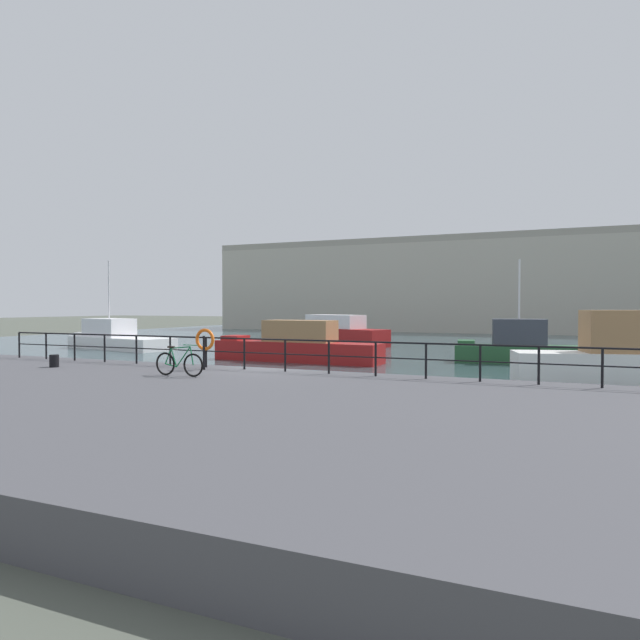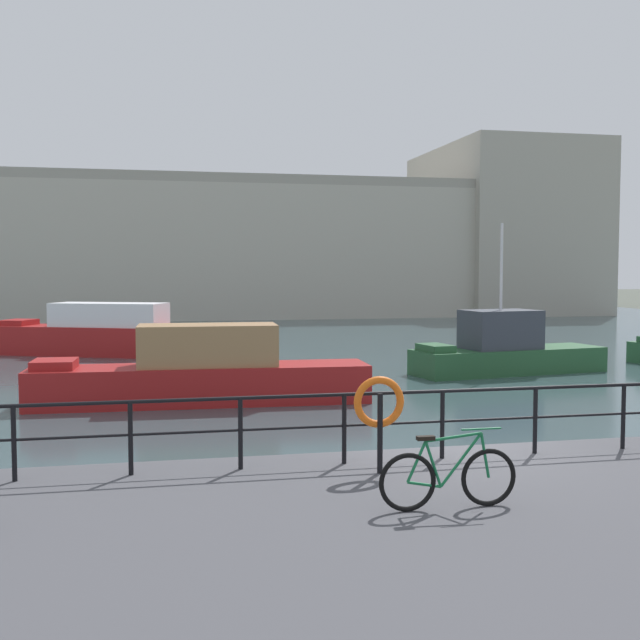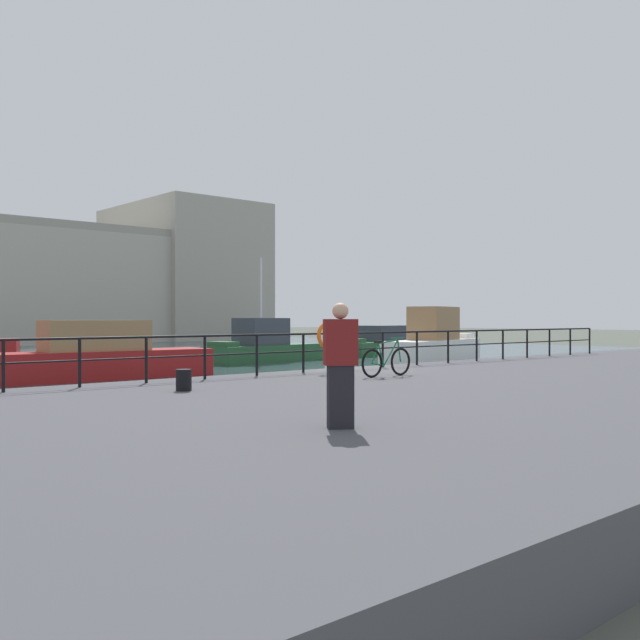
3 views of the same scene
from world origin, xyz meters
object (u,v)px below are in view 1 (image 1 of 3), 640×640
Objects in this scene: moored_harbor_tender at (297,346)px; moored_red_daysailer at (117,338)px; mooring_bollard at (54,361)px; moored_small_launch at (333,332)px; harbor_building at (535,284)px; moored_green_narrowboat at (523,347)px; moored_white_yacht at (623,359)px; life_ring_stand at (205,341)px; parked_bicycle at (179,364)px.

moored_red_daysailer is at bearing -9.54° from moored_harbor_tender.
moored_red_daysailer is 19.72m from mooring_bollard.
moored_harbor_tender is 13.51m from moored_small_launch.
moored_harbor_tender is at bearing -102.46° from harbor_building.
moored_green_narrowboat is 26.43m from moored_red_daysailer.
moored_green_narrowboat is 21.92m from mooring_bollard.
moored_white_yacht is 5.48× the size of life_ring_stand.
moored_white_yacht is at bearing -83.13° from harbor_building.
moored_green_narrowboat is 16.94m from moored_small_launch.
mooring_bollard is at bearing -170.31° from moored_white_yacht.
moored_white_yacht reaches higher than parked_bicycle.
moored_small_launch reaches higher than parked_bicycle.
parked_bicycle is 1.27× the size of life_ring_stand.
moored_red_daysailer is at bearing 137.75° from parked_bicycle.
mooring_bollard is at bearing 76.82° from moored_harbor_tender.
parked_bicycle is at bearing 125.74° from moored_small_launch.
parked_bicycle is at bearing -97.39° from harbor_building.
harbor_building is 8.50× the size of moored_green_narrowboat.
moored_red_daysailer is at bearing -7.23° from moored_green_narrowboat.
harbor_building is 8.17× the size of moored_white_yacht.
mooring_bollard is at bearing 113.34° from moored_small_launch.
harbor_building is at bearing 82.00° from life_ring_stand.
moored_white_yacht is (14.99, -3.76, 0.18)m from moored_harbor_tender.
moored_red_daysailer is (-26.42, -0.84, -0.07)m from moored_green_narrowboat.
moored_harbor_tender reaches higher than mooring_bollard.
moored_green_narrowboat is 0.79× the size of moored_harbor_tender.
harbor_building reaches higher than life_ring_stand.
moored_small_launch is 24.58m from life_ring_stand.
moored_small_launch is (-12.75, -29.48, -4.55)m from harbor_building.
harbor_building is 6.70× the size of moored_harbor_tender.
mooring_bollard is (11.98, -15.66, 0.25)m from moored_red_daysailer.
harbor_building is 6.39× the size of moored_small_launch.
moored_small_launch is at bearing -113.38° from harbor_building.
mooring_bollard is at bearing 139.18° from moored_red_daysailer.
moored_green_narrowboat is at bearing -87.63° from harbor_building.
moored_green_narrowboat is 5.26× the size of life_ring_stand.
moored_green_narrowboat is 11.73m from moored_harbor_tender.
moored_green_narrowboat reaches higher than parked_bicycle.
life_ring_stand is at bearing 100.42° from parked_bicycle.
moored_small_launch is 26.43m from parked_bicycle.
moored_white_yacht is at bearing 35.04° from parked_bicycle.
moored_small_launch is at bearing -73.41° from moored_harbor_tender.
life_ring_stand is at bearing -98.00° from harbor_building.
moored_green_narrowboat is 0.96× the size of moored_white_yacht.
moored_green_narrowboat is at bearing 62.35° from parked_bicycle.
parked_bicycle is at bearing 53.41° from moored_green_narrowboat.
mooring_bollard is at bearing -164.14° from life_ring_stand.
parked_bicycle is (2.24, -12.75, 0.34)m from moored_harbor_tender.
harbor_building is 44.75× the size of life_ring_stand.
mooring_bollard is (-5.67, 0.32, -0.17)m from parked_bicycle.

